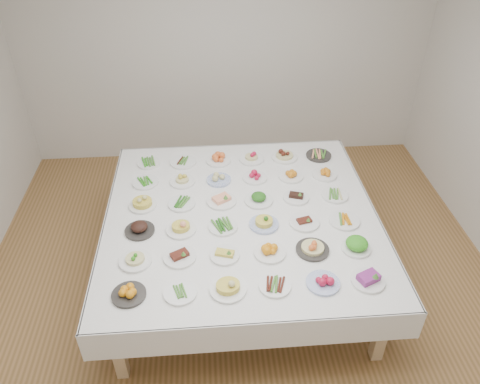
{
  "coord_description": "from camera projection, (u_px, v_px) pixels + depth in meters",
  "views": [
    {
      "loc": [
        -0.26,
        -3.02,
        3.38
      ],
      "look_at": [
        0.01,
        0.36,
        0.88
      ],
      "focal_mm": 35.0,
      "sensor_mm": 36.0,
      "label": 1
    }
  ],
  "objects": [
    {
      "name": "dish_8",
      "position": [
        225.0,
        253.0,
        3.71
      ],
      "size": [
        0.23,
        0.23,
        0.09
      ],
      "color": "white",
      "rests_on": "display_table"
    },
    {
      "name": "room_envelope",
      "position": [
        243.0,
        115.0,
        3.36
      ],
      "size": [
        5.02,
        5.02,
        2.81
      ],
      "color": "olive",
      "rests_on": "ground"
    },
    {
      "name": "dish_27",
      "position": [
        255.0,
        176.0,
        4.58
      ],
      "size": [
        0.24,
        0.24,
        0.09
      ],
      "color": "white",
      "rests_on": "display_table"
    },
    {
      "name": "dish_1",
      "position": [
        180.0,
        292.0,
        3.41
      ],
      "size": [
        0.24,
        0.24,
        0.05
      ],
      "color": "white",
      "rests_on": "display_table"
    },
    {
      "name": "dish_11",
      "position": [
        357.0,
        242.0,
        3.75
      ],
      "size": [
        0.26,
        0.26,
        0.15
      ],
      "color": "white",
      "rests_on": "display_table"
    },
    {
      "name": "display_table",
      "position": [
        241.0,
        219.0,
        4.2
      ],
      "size": [
        2.42,
        2.42,
        0.75
      ],
      "color": "white",
      "rests_on": "ground"
    },
    {
      "name": "dish_6",
      "position": [
        135.0,
        257.0,
        3.65
      ],
      "size": [
        0.26,
        0.26,
        0.12
      ],
      "color": "white",
      "rests_on": "display_table"
    },
    {
      "name": "dish_26",
      "position": [
        219.0,
        178.0,
        4.55
      ],
      "size": [
        0.23,
        0.23,
        0.09
      ],
      "color": "#4C66B2",
      "rests_on": "display_table"
    },
    {
      "name": "dish_5",
      "position": [
        369.0,
        277.0,
        3.48
      ],
      "size": [
        0.25,
        0.25,
        0.12
      ],
      "color": "white",
      "rests_on": "display_table"
    },
    {
      "name": "dish_19",
      "position": [
        182.0,
        203.0,
        4.26
      ],
      "size": [
        0.26,
        0.25,
        0.06
      ],
      "color": "white",
      "rests_on": "display_table"
    },
    {
      "name": "dish_35",
      "position": [
        319.0,
        154.0,
        4.92
      ],
      "size": [
        0.26,
        0.26,
        0.06
      ],
      "color": "#2B2926",
      "rests_on": "display_table"
    },
    {
      "name": "dish_34",
      "position": [
        285.0,
        152.0,
        4.87
      ],
      "size": [
        0.29,
        0.29,
        0.15
      ],
      "color": "white",
      "rests_on": "display_table"
    },
    {
      "name": "dish_12",
      "position": [
        139.0,
        226.0,
        3.94
      ],
      "size": [
        0.25,
        0.25,
        0.13
      ],
      "color": "#2B2926",
      "rests_on": "display_table"
    },
    {
      "name": "dish_4",
      "position": [
        323.0,
        280.0,
        3.47
      ],
      "size": [
        0.25,
        0.25,
        0.1
      ],
      "color": "#4C66B2",
      "rests_on": "display_table"
    },
    {
      "name": "dish_9",
      "position": [
        270.0,
        249.0,
        3.72
      ],
      "size": [
        0.25,
        0.25,
        0.12
      ],
      "color": "white",
      "rests_on": "display_table"
    },
    {
      "name": "dish_25",
      "position": [
        182.0,
        179.0,
        4.52
      ],
      "size": [
        0.24,
        0.24,
        0.11
      ],
      "color": "white",
      "rests_on": "display_table"
    },
    {
      "name": "dish_15",
      "position": [
        264.0,
        221.0,
        4.0
      ],
      "size": [
        0.25,
        0.25,
        0.13
      ],
      "color": "#4C66B2",
      "rests_on": "display_table"
    },
    {
      "name": "dish_13",
      "position": [
        181.0,
        224.0,
        3.94
      ],
      "size": [
        0.25,
        0.25,
        0.16
      ],
      "color": "white",
      "rests_on": "display_table"
    },
    {
      "name": "dish_22",
      "position": [
        296.0,
        196.0,
        4.33
      ],
      "size": [
        0.24,
        0.24,
        0.09
      ],
      "color": "white",
      "rests_on": "display_table"
    },
    {
      "name": "dish_29",
      "position": [
        325.0,
        172.0,
        4.62
      ],
      "size": [
        0.24,
        0.24,
        0.1
      ],
      "color": "white",
      "rests_on": "display_table"
    },
    {
      "name": "dish_10",
      "position": [
        313.0,
        244.0,
        3.74
      ],
      "size": [
        0.3,
        0.3,
        0.16
      ],
      "color": "#2B2926",
      "rests_on": "display_table"
    },
    {
      "name": "dish_2",
      "position": [
        228.0,
        283.0,
        3.4
      ],
      "size": [
        0.27,
        0.27,
        0.16
      ],
      "color": "white",
      "rests_on": "display_table"
    },
    {
      "name": "dish_30",
      "position": [
        149.0,
        162.0,
        4.8
      ],
      "size": [
        0.23,
        0.23,
        0.06
      ],
      "color": "white",
      "rests_on": "display_table"
    },
    {
      "name": "dish_28",
      "position": [
        291.0,
        174.0,
        4.6
      ],
      "size": [
        0.24,
        0.24,
        0.1
      ],
      "color": "white",
      "rests_on": "display_table"
    },
    {
      "name": "dish_3",
      "position": [
        275.0,
        285.0,
        3.46
      ],
      "size": [
        0.24,
        0.24,
        0.05
      ],
      "color": "white",
      "rests_on": "display_table"
    },
    {
      "name": "dish_17",
      "position": [
        344.0,
        219.0,
        4.06
      ],
      "size": [
        0.26,
        0.26,
        0.06
      ],
      "color": "white",
      "rests_on": "display_table"
    },
    {
      "name": "dish_14",
      "position": [
        223.0,
        225.0,
        4.0
      ],
      "size": [
        0.26,
        0.25,
        0.06
      ],
      "color": "white",
      "rests_on": "display_table"
    },
    {
      "name": "dish_23",
      "position": [
        335.0,
        194.0,
        4.36
      ],
      "size": [
        0.24,
        0.24,
        0.06
      ],
      "color": "white",
      "rests_on": "display_table"
    },
    {
      "name": "dish_16",
      "position": [
        304.0,
        220.0,
        4.04
      ],
      "size": [
        0.26,
        0.26,
        0.1
      ],
      "color": "white",
      "rests_on": "display_table"
    },
    {
      "name": "dish_32",
      "position": [
        218.0,
        158.0,
        4.83
      ],
      "size": [
        0.25,
        0.25,
        0.11
      ],
      "color": "white",
      "rests_on": "display_table"
    },
    {
      "name": "dish_0",
      "position": [
        128.0,
        292.0,
        3.38
      ],
      "size": [
        0.25,
        0.25,
        0.1
      ],
      "color": "#2B2926",
      "rests_on": "display_table"
    },
    {
      "name": "dish_18",
      "position": [
        142.0,
        201.0,
        4.21
      ],
      "size": [
        0.25,
        0.25,
        0.14
      ],
      "color": "white",
      "rests_on": "display_table"
    },
    {
      "name": "dish_7",
      "position": [
        180.0,
        254.0,
        3.69
      ],
      "size": [
        0.26,
        0.26,
        0.1
      ],
      "color": "white",
      "rests_on": "display_table"
    },
    {
      "name": "dish_31",
      "position": [
        183.0,
        161.0,
        4.82
      ],
      "size": [
        0.26,
        0.26,
        0.06
      ],
      "color": "white",
      "rests_on": "display_table"
    },
    {
      "name": "dish_20",
      "position": [
        221.0,
        198.0,
        4.27
      ],
      "size": [
        0.27,
        0.27,
        0.12
      ],
      "color": "white",
      "rests_on": "display_table"
    },
    {
      "name": "dish_21",
      "position": [
        259.0,
        196.0,
        4.28
      ],
      "size": [
        0.26,
        0.26,
        0.13
      ],
      "color": "white",
      "rests_on": "display_table"
    },
    {
      "name": "dish_24",
      "position": [
        145.0,
        182.0,
        4.53
      ],
      "size": [
        0.25,
        0.25,
        0.05
      ],
      "color": "white",
      "rests_on": "display_table"
    },
    {
      "name": "dish_33",
      "position": [
        251.0,
        155.0,
        4.85
      ],
      "size": [
        0.26,
        0.26,
        0.13
      ],
      "color": "white",
      "rests_on": "display_table"
    }
  ]
}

